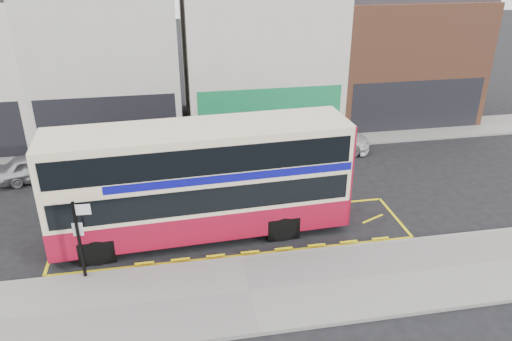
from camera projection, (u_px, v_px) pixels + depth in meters
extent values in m
plane|color=black|center=(239.00, 255.00, 18.83)|extent=(120.00, 120.00, 0.00)
cube|color=gray|center=(249.00, 292.00, 16.75)|extent=(40.00, 4.00, 0.15)
cube|color=gray|center=(241.00, 259.00, 18.46)|extent=(40.00, 0.15, 0.15)
cube|color=gray|center=(210.00, 144.00, 28.58)|extent=(50.00, 3.00, 0.15)
cube|color=beige|center=(108.00, 56.00, 29.35)|extent=(8.00, 8.00, 9.00)
cube|color=black|center=(108.00, 125.00, 27.05)|extent=(7.36, 0.06, 3.20)
cube|color=black|center=(109.00, 128.00, 27.16)|extent=(5.60, 0.04, 2.00)
cube|color=beige|center=(258.00, 54.00, 30.92)|extent=(9.00, 8.00, 8.50)
cube|color=#167C47|center=(270.00, 115.00, 28.51)|extent=(8.28, 0.06, 3.20)
cube|color=black|center=(270.00, 119.00, 28.62)|extent=(6.30, 0.04, 2.00)
cube|color=brown|center=(393.00, 57.00, 32.60)|extent=(9.00, 8.00, 7.50)
cube|color=black|center=(417.00, 107.00, 29.98)|extent=(8.28, 0.06, 3.20)
cube|color=black|center=(416.00, 110.00, 30.08)|extent=(6.30, 0.04, 2.00)
cube|color=beige|center=(201.00, 179.00, 19.15)|extent=(11.52, 3.15, 4.20)
cube|color=maroon|center=(203.00, 213.00, 19.81)|extent=(11.56, 3.20, 1.14)
cube|color=maroon|center=(339.00, 165.00, 20.33)|extent=(0.19, 2.63, 4.20)
cube|color=black|center=(201.00, 185.00, 19.28)|extent=(11.06, 3.19, 0.98)
cube|color=black|center=(199.00, 148.00, 18.61)|extent=(11.06, 3.19, 1.04)
cube|color=#0C0C86|center=(227.00, 163.00, 19.14)|extent=(9.24, 3.09, 0.31)
cube|color=black|center=(47.00, 208.00, 18.21)|extent=(0.18, 2.38, 1.66)
cube|color=black|center=(37.00, 162.00, 17.44)|extent=(0.18, 2.38, 1.04)
cube|color=black|center=(42.00, 184.00, 17.79)|extent=(0.14, 1.81, 0.36)
cube|color=beige|center=(198.00, 129.00, 18.28)|extent=(11.51, 3.05, 0.12)
cylinder|color=black|center=(97.00, 252.00, 18.11)|extent=(1.05, 0.34, 1.04)
cylinder|color=black|center=(100.00, 219.00, 20.18)|extent=(1.05, 0.34, 1.04)
cylinder|color=black|center=(283.00, 228.00, 19.57)|extent=(1.05, 0.34, 1.04)
cylinder|color=black|center=(268.00, 200.00, 21.64)|extent=(1.05, 0.34, 1.04)
cube|color=black|center=(79.00, 240.00, 16.81)|extent=(0.10, 0.10, 2.94)
cube|color=white|center=(83.00, 209.00, 16.34)|extent=(0.53, 0.07, 0.43)
cube|color=white|center=(78.00, 229.00, 16.69)|extent=(0.34, 0.05, 0.49)
imported|color=#BABAC0|center=(38.00, 166.00, 24.46)|extent=(4.13, 2.47, 1.32)
imported|color=#46484F|center=(210.00, 148.00, 26.52)|extent=(4.32, 2.16, 1.36)
imported|color=silver|center=(324.00, 137.00, 27.83)|extent=(5.40, 3.60, 1.45)
cylinder|color=#2F2214|center=(332.00, 115.00, 30.55)|extent=(0.24, 0.24, 1.94)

